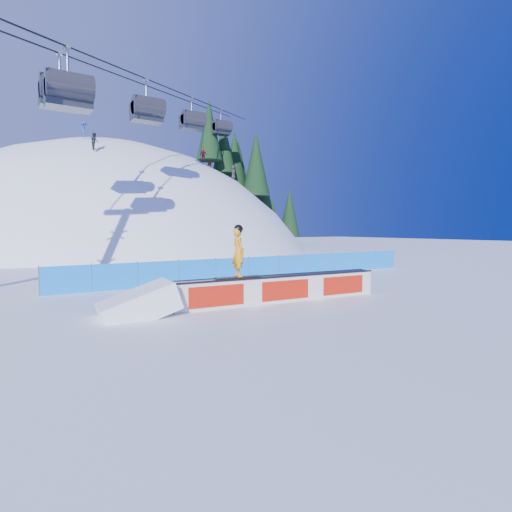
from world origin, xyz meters
TOP-DOWN VIEW (x-y plane):
  - ground at (0.00, 0.00)m, footprint 160.00×160.00m
  - snow_hill at (0.00, 42.00)m, footprint 64.00×64.00m
  - treeline at (21.02, 42.47)m, footprint 17.64×12.84m
  - safety_fence at (0.00, 4.50)m, footprint 22.05×0.05m
  - chairlift at (4.74, 27.49)m, footprint 40.80×41.70m
  - rail_box at (-3.40, -1.78)m, footprint 8.50×1.23m
  - snow_ramp at (-8.68, -1.39)m, footprint 2.56×1.72m
  - snowboarder at (-5.20, -1.65)m, footprint 1.82×0.69m
  - distant_skiers at (1.98, 30.91)m, footprint 17.11×7.30m

SIDE VIEW (x-z plane):
  - snow_hill at x=0.00m, z-range -50.00..14.00m
  - ground at x=0.00m, z-range 0.00..0.00m
  - snow_ramp at x=-8.68m, z-range -0.77..0.77m
  - rail_box at x=-3.40m, z-range -0.01..1.01m
  - safety_fence at x=0.00m, z-range -0.05..1.25m
  - snowboarder at x=-5.20m, z-range 1.00..2.88m
  - treeline at x=21.02m, z-range 0.47..20.82m
  - distant_skiers at x=1.98m, z-range 8.91..14.52m
  - chairlift at x=4.74m, z-range 5.89..27.89m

